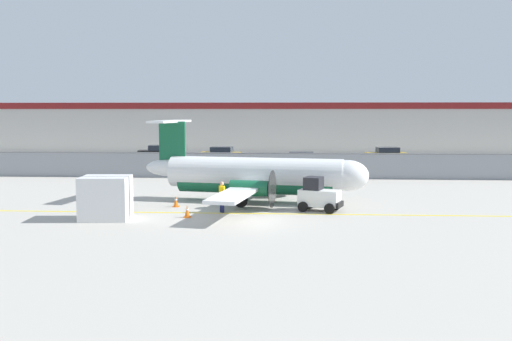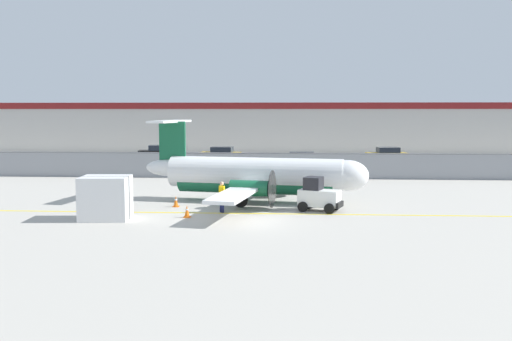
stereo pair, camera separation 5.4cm
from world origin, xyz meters
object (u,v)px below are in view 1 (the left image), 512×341
(commuter_airplane, at_px, (259,176))
(parked_car_1, at_px, (221,154))
(ground_crew_worker, at_px, (222,195))
(traffic_cone_near_right, at_px, (176,201))
(parked_car_0, at_px, (158,152))
(traffic_cone_near_left, at_px, (187,211))
(parked_car_2, at_px, (300,160))
(parked_car_3, at_px, (386,155))
(cargo_container, at_px, (106,198))
(baggage_tug, at_px, (319,196))

(commuter_airplane, distance_m, parked_car_1, 26.08)
(ground_crew_worker, bearing_deg, parked_car_1, -114.51)
(parked_car_1, bearing_deg, commuter_airplane, 107.56)
(traffic_cone_near_right, distance_m, parked_car_0, 31.05)
(traffic_cone_near_left, bearing_deg, traffic_cone_near_right, 111.05)
(parked_car_0, distance_m, parked_car_2, 18.10)
(traffic_cone_near_left, height_order, traffic_cone_near_right, same)
(parked_car_2, height_order, parked_car_3, same)
(commuter_airplane, xyz_separation_m, cargo_container, (-7.49, -6.02, -0.50))
(cargo_container, xyz_separation_m, parked_car_2, (10.31, 24.64, -0.21))
(traffic_cone_near_left, distance_m, parked_car_0, 34.48)
(commuter_airplane, height_order, traffic_cone_near_left, commuter_airplane)
(parked_car_2, xyz_separation_m, parked_car_3, (9.12, 7.18, 0.00))
(baggage_tug, xyz_separation_m, traffic_cone_near_left, (-6.90, -2.33, -0.54))
(parked_car_2, bearing_deg, ground_crew_worker, 81.06)
(cargo_container, xyz_separation_m, parked_car_3, (19.42, 31.82, -0.21))
(baggage_tug, xyz_separation_m, parked_car_3, (8.47, 28.78, 0.04))
(parked_car_1, xyz_separation_m, parked_car_3, (17.39, 0.30, 0.00))
(cargo_container, relative_size, traffic_cone_near_right, 3.96)
(parked_car_1, xyz_separation_m, parked_car_2, (8.27, -6.87, 0.00))
(traffic_cone_near_right, bearing_deg, traffic_cone_near_left, -68.95)
(parked_car_3, bearing_deg, traffic_cone_near_left, 57.91)
(parked_car_0, relative_size, parked_car_1, 1.01)
(parked_car_0, distance_m, parked_car_3, 24.75)
(parked_car_1, bearing_deg, parked_car_2, 145.75)
(baggage_tug, distance_m, traffic_cone_near_right, 8.20)
(ground_crew_worker, distance_m, traffic_cone_near_left, 2.34)
(ground_crew_worker, bearing_deg, parked_car_0, -102.58)
(traffic_cone_near_left, bearing_deg, commuter_airplane, 57.12)
(commuter_airplane, bearing_deg, baggage_tug, -31.14)
(cargo_container, height_order, parked_car_3, cargo_container)
(commuter_airplane, distance_m, ground_crew_worker, 4.24)
(parked_car_3, bearing_deg, commuter_airplane, 59.38)
(cargo_container, bearing_deg, parked_car_2, 63.32)
(ground_crew_worker, relative_size, parked_car_2, 0.40)
(traffic_cone_near_right, bearing_deg, parked_car_0, 105.05)
(ground_crew_worker, height_order, parked_car_1, same)
(baggage_tug, relative_size, traffic_cone_near_right, 4.01)
(parked_car_1, bearing_deg, traffic_cone_near_left, 99.22)
(cargo_container, bearing_deg, traffic_cone_near_left, 5.82)
(parked_car_1, bearing_deg, baggage_tug, 112.86)
(parked_car_2, bearing_deg, parked_car_0, -28.06)
(baggage_tug, distance_m, ground_crew_worker, 5.32)
(commuter_airplane, bearing_deg, traffic_cone_near_left, -113.22)
(ground_crew_worker, xyz_separation_m, parked_car_0, (-10.94, 31.66, -0.06))
(parked_car_2, bearing_deg, traffic_cone_near_right, 72.84)
(parked_car_1, relative_size, parked_car_2, 1.02)
(cargo_container, bearing_deg, baggage_tug, 11.51)
(traffic_cone_near_right, distance_m, parked_car_2, 22.05)
(parked_car_1, bearing_deg, parked_car_0, -12.66)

